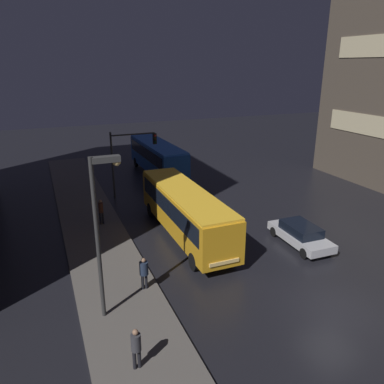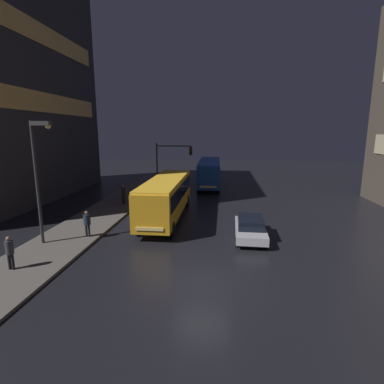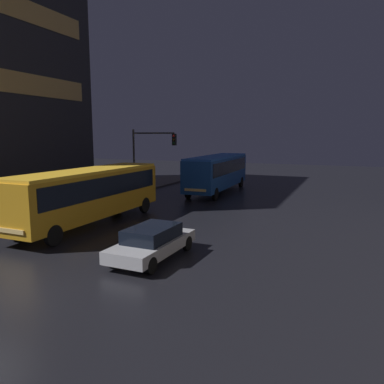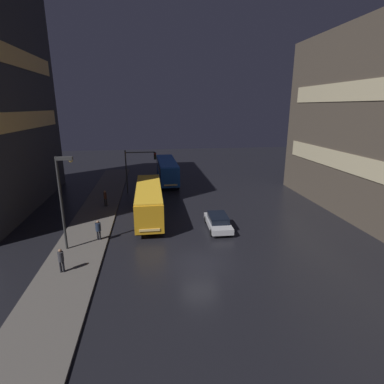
{
  "view_description": "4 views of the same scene",
  "coord_description": "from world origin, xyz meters",
  "px_view_note": "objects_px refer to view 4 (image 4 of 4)",
  "views": [
    {
      "loc": [
        -11.65,
        -11.01,
        10.76
      ],
      "look_at": [
        -2.26,
        11.77,
        2.29
      ],
      "focal_mm": 35.0,
      "sensor_mm": 36.0,
      "label": 1
    },
    {
      "loc": [
        0.87,
        -12.75,
        6.78
      ],
      "look_at": [
        -1.74,
        12.01,
        1.74
      ],
      "focal_mm": 28.0,
      "sensor_mm": 36.0,
      "label": 2
    },
    {
      "loc": [
        10.12,
        -7.26,
        5.12
      ],
      "look_at": [
        1.53,
        12.9,
        1.77
      ],
      "focal_mm": 35.0,
      "sensor_mm": 36.0,
      "label": 3
    },
    {
      "loc": [
        -3.24,
        -18.94,
        10.82
      ],
      "look_at": [
        0.75,
        9.38,
        2.62
      ],
      "focal_mm": 28.0,
      "sensor_mm": 36.0,
      "label": 4
    }
  ],
  "objects_px": {
    "bus_near": "(149,199)",
    "street_lamp_sidewalk": "(63,189)",
    "car_taxi": "(218,221)",
    "bus_far": "(167,169)",
    "traffic_light_main": "(137,164)",
    "pedestrian_near": "(61,259)",
    "pedestrian_far": "(98,228)",
    "pedestrian_mid": "(105,197)"
  },
  "relations": [
    {
      "from": "pedestrian_near",
      "to": "street_lamp_sidewalk",
      "type": "distance_m",
      "value": 5.22
    },
    {
      "from": "pedestrian_far",
      "to": "street_lamp_sidewalk",
      "type": "relative_size",
      "value": 0.23
    },
    {
      "from": "traffic_light_main",
      "to": "bus_near",
      "type": "bearing_deg",
      "value": -81.76
    },
    {
      "from": "car_taxi",
      "to": "traffic_light_main",
      "type": "xyz_separation_m",
      "value": [
        -7.54,
        13.15,
        3.13
      ]
    },
    {
      "from": "car_taxi",
      "to": "street_lamp_sidewalk",
      "type": "relative_size",
      "value": 0.64
    },
    {
      "from": "car_taxi",
      "to": "bus_near",
      "type": "bearing_deg",
      "value": -30.63
    },
    {
      "from": "bus_far",
      "to": "pedestrian_near",
      "type": "relative_size",
      "value": 6.53
    },
    {
      "from": "car_taxi",
      "to": "traffic_light_main",
      "type": "height_order",
      "value": "traffic_light_main"
    },
    {
      "from": "pedestrian_mid",
      "to": "pedestrian_far",
      "type": "relative_size",
      "value": 1.06
    },
    {
      "from": "car_taxi",
      "to": "traffic_light_main",
      "type": "bearing_deg",
      "value": -58.79
    },
    {
      "from": "bus_near",
      "to": "street_lamp_sidewalk",
      "type": "relative_size",
      "value": 1.55
    },
    {
      "from": "bus_far",
      "to": "traffic_light_main",
      "type": "distance_m",
      "value": 6.79
    },
    {
      "from": "pedestrian_mid",
      "to": "pedestrian_far",
      "type": "distance_m",
      "value": 8.87
    },
    {
      "from": "pedestrian_near",
      "to": "traffic_light_main",
      "type": "distance_m",
      "value": 19.96
    },
    {
      "from": "pedestrian_mid",
      "to": "traffic_light_main",
      "type": "distance_m",
      "value": 7.05
    },
    {
      "from": "bus_far",
      "to": "car_taxi",
      "type": "height_order",
      "value": "bus_far"
    },
    {
      "from": "bus_far",
      "to": "street_lamp_sidewalk",
      "type": "height_order",
      "value": "street_lamp_sidewalk"
    },
    {
      "from": "bus_near",
      "to": "car_taxi",
      "type": "xyz_separation_m",
      "value": [
        6.2,
        -3.87,
        -1.25
      ]
    },
    {
      "from": "bus_near",
      "to": "pedestrian_near",
      "type": "xyz_separation_m",
      "value": [
        -5.81,
        -9.99,
        -0.81
      ]
    },
    {
      "from": "pedestrian_near",
      "to": "street_lamp_sidewalk",
      "type": "relative_size",
      "value": 0.23
    },
    {
      "from": "traffic_light_main",
      "to": "bus_far",
      "type": "bearing_deg",
      "value": 52.16
    },
    {
      "from": "traffic_light_main",
      "to": "pedestrian_near",
      "type": "bearing_deg",
      "value": -103.06
    },
    {
      "from": "pedestrian_mid",
      "to": "street_lamp_sidewalk",
      "type": "relative_size",
      "value": 0.25
    },
    {
      "from": "bus_far",
      "to": "street_lamp_sidewalk",
      "type": "relative_size",
      "value": 1.53
    },
    {
      "from": "car_taxi",
      "to": "pedestrian_near",
      "type": "relative_size",
      "value": 2.73
    },
    {
      "from": "bus_far",
      "to": "pedestrian_far",
      "type": "relative_size",
      "value": 6.53
    },
    {
      "from": "pedestrian_mid",
      "to": "traffic_light_main",
      "type": "xyz_separation_m",
      "value": [
        3.45,
        5.55,
        2.65
      ]
    },
    {
      "from": "bus_near",
      "to": "pedestrian_near",
      "type": "bearing_deg",
      "value": 59.77
    },
    {
      "from": "street_lamp_sidewalk",
      "to": "pedestrian_far",
      "type": "bearing_deg",
      "value": 33.87
    },
    {
      "from": "car_taxi",
      "to": "pedestrian_mid",
      "type": "height_order",
      "value": "pedestrian_mid"
    },
    {
      "from": "street_lamp_sidewalk",
      "to": "bus_far",
      "type": "bearing_deg",
      "value": 67.1
    },
    {
      "from": "street_lamp_sidewalk",
      "to": "pedestrian_near",
      "type": "bearing_deg",
      "value": -84.43
    },
    {
      "from": "pedestrian_far",
      "to": "car_taxi",
      "type": "bearing_deg",
      "value": 152.34
    },
    {
      "from": "bus_near",
      "to": "bus_far",
      "type": "relative_size",
      "value": 1.01
    },
    {
      "from": "bus_far",
      "to": "traffic_light_main",
      "type": "height_order",
      "value": "traffic_light_main"
    },
    {
      "from": "bus_far",
      "to": "pedestrian_near",
      "type": "height_order",
      "value": "bus_far"
    },
    {
      "from": "bus_near",
      "to": "street_lamp_sidewalk",
      "type": "bearing_deg",
      "value": 46.29
    },
    {
      "from": "street_lamp_sidewalk",
      "to": "bus_near",
      "type": "bearing_deg",
      "value": 46.33
    },
    {
      "from": "pedestrian_mid",
      "to": "traffic_light_main",
      "type": "relative_size",
      "value": 0.32
    },
    {
      "from": "bus_far",
      "to": "pedestrian_mid",
      "type": "bearing_deg",
      "value": 53.74
    },
    {
      "from": "bus_far",
      "to": "street_lamp_sidewalk",
      "type": "bearing_deg",
      "value": 65.7
    },
    {
      "from": "car_taxi",
      "to": "bus_far",
      "type": "bearing_deg",
      "value": -77.72
    }
  ]
}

